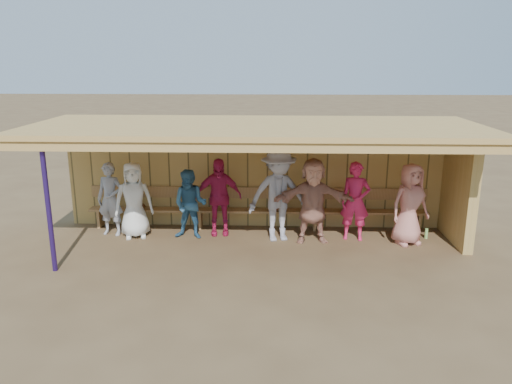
% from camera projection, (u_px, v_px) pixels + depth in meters
% --- Properties ---
extents(ground, '(90.00, 90.00, 0.00)m').
position_uv_depth(ground, '(255.00, 245.00, 10.31)').
color(ground, brown).
rests_on(ground, ground).
extents(player_a, '(0.64, 0.47, 1.60)m').
position_uv_depth(player_a, '(110.00, 199.00, 10.77)').
color(player_a, '#96979E').
rests_on(player_a, ground).
extents(player_b, '(0.91, 0.71, 1.64)m').
position_uv_depth(player_b, '(134.00, 200.00, 10.62)').
color(player_b, white).
rests_on(player_b, ground).
extents(player_c, '(0.79, 0.65, 1.50)m').
position_uv_depth(player_c, '(190.00, 204.00, 10.56)').
color(player_c, '#33668C').
rests_on(player_c, ground).
extents(player_d, '(1.03, 0.51, 1.69)m').
position_uv_depth(player_d, '(218.00, 197.00, 10.78)').
color(player_d, '#BB1E4D').
rests_on(player_d, ground).
extents(player_e, '(1.42, 1.01, 1.99)m').
position_uv_depth(player_e, '(279.00, 195.00, 10.39)').
color(player_e, '#99969F').
rests_on(player_e, ground).
extents(player_f, '(1.68, 0.61, 1.78)m').
position_uv_depth(player_f, '(313.00, 201.00, 10.32)').
color(player_f, tan).
rests_on(player_f, ground).
extents(player_g, '(0.67, 0.49, 1.67)m').
position_uv_depth(player_g, '(355.00, 201.00, 10.47)').
color(player_g, '#D42156').
rests_on(player_g, ground).
extents(player_h, '(0.97, 0.81, 1.70)m').
position_uv_depth(player_h, '(410.00, 204.00, 10.21)').
color(player_h, tan).
rests_on(player_h, ground).
extents(dugout_structure, '(8.80, 3.20, 2.50)m').
position_uv_depth(dugout_structure, '(275.00, 159.00, 10.52)').
color(dugout_structure, tan).
rests_on(dugout_structure, ground).
extents(bench, '(7.60, 0.34, 0.93)m').
position_uv_depth(bench, '(257.00, 206.00, 11.25)').
color(bench, '#A97C48').
rests_on(bench, ground).
extents(dugout_equipment, '(6.52, 0.62, 0.80)m').
position_uv_depth(dugout_equipment, '(238.00, 209.00, 11.15)').
color(dugout_equipment, orange).
rests_on(dugout_equipment, ground).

